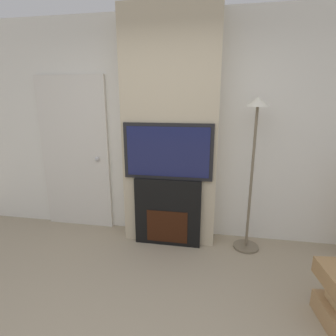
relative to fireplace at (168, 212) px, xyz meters
name	(u,v)px	position (x,y,z in m)	size (l,w,h in m)	color
wall_back	(173,131)	(0.00, 0.34, 0.94)	(6.00, 0.06, 2.70)	silver
chimney_breast	(170,132)	(0.00, 0.16, 0.94)	(1.10, 0.31, 2.70)	beige
fireplace	(168,212)	(0.00, 0.00, 0.00)	(0.79, 0.15, 0.83)	black
television	(168,152)	(0.00, 0.00, 0.74)	(1.02, 0.07, 0.65)	black
floor_lamp	(254,149)	(0.94, 0.05, 0.79)	(0.30, 0.30, 1.75)	#726651
entry_door	(75,154)	(-1.31, 0.29, 0.60)	(0.95, 0.09, 2.03)	silver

